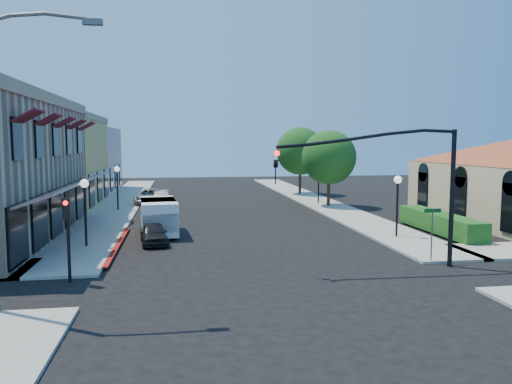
{
  "coord_description": "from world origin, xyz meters",
  "views": [
    {
      "loc": [
        -3.77,
        -18.44,
        5.45
      ],
      "look_at": [
        0.66,
        9.73,
        2.6
      ],
      "focal_mm": 35.0,
      "sensor_mm": 36.0,
      "label": 1
    }
  ],
  "objects": [
    {
      "name": "ground",
      "position": [
        0.0,
        0.0,
        0.0
      ],
      "size": [
        120.0,
        120.0,
        0.0
      ],
      "primitive_type": "plane",
      "color": "black",
      "rests_on": "ground"
    },
    {
      "name": "lamppost_left_near",
      "position": [
        -8.5,
        8.0,
        2.74
      ],
      "size": [
        0.44,
        0.44,
        3.57
      ],
      "color": "black",
      "rests_on": "ground"
    },
    {
      "name": "street_name_sign",
      "position": [
        7.5,
        2.2,
        1.7
      ],
      "size": [
        0.8,
        0.06,
        2.5
      ],
      "color": "#595B5E",
      "rests_on": "ground"
    },
    {
      "name": "parked_car_b",
      "position": [
        -4.8,
        17.6,
        0.59
      ],
      "size": [
        1.39,
        3.63,
        1.18
      ],
      "primitive_type": "imported",
      "rotation": [
        0.0,
        0.0,
        -0.04
      ],
      "color": "#A6AAAB",
      "rests_on": "ground"
    },
    {
      "name": "signal_mast_arm",
      "position": [
        5.86,
        1.5,
        4.09
      ],
      "size": [
        8.01,
        0.39,
        6.0
      ],
      "color": "black",
      "rests_on": "ground"
    },
    {
      "name": "sidewalk_right",
      "position": [
        8.75,
        27.0,
        0.06
      ],
      "size": [
        3.5,
        50.0,
        0.12
      ],
      "primitive_type": "cube",
      "color": "gray",
      "rests_on": "ground"
    },
    {
      "name": "lamppost_right_near",
      "position": [
        8.5,
        8.0,
        2.74
      ],
      "size": [
        0.44,
        0.44,
        3.57
      ],
      "color": "black",
      "rests_on": "ground"
    },
    {
      "name": "street_tree_a",
      "position": [
        8.8,
        22.0,
        4.19
      ],
      "size": [
        4.56,
        4.56,
        6.48
      ],
      "color": "#312313",
      "rests_on": "ground"
    },
    {
      "name": "hedge",
      "position": [
        11.7,
        9.0,
        0.0
      ],
      "size": [
        1.4,
        8.0,
        1.1
      ],
      "primitive_type": "cube",
      "color": "#194D16",
      "rests_on": "ground"
    },
    {
      "name": "pink_stucco_building",
      "position": [
        -15.5,
        38.0,
        3.5
      ],
      "size": [
        10.0,
        12.0,
        7.0
      ],
      "primitive_type": "cube",
      "color": "beige",
      "rests_on": "ground"
    },
    {
      "name": "curb_red_strip",
      "position": [
        -6.9,
        8.0,
        0.0
      ],
      "size": [
        0.25,
        10.0,
        0.06
      ],
      "primitive_type": "cube",
      "color": "maroon",
      "rests_on": "ground"
    },
    {
      "name": "street_tree_b",
      "position": [
        8.8,
        32.0,
        4.54
      ],
      "size": [
        4.94,
        4.94,
        7.02
      ],
      "color": "#312313",
      "rests_on": "ground"
    },
    {
      "name": "lamppost_right_far",
      "position": [
        8.5,
        24.0,
        2.74
      ],
      "size": [
        0.44,
        0.44,
        3.57
      ],
      "color": "black",
      "rests_on": "ground"
    },
    {
      "name": "parked_car_c",
      "position": [
        -5.19,
        25.0,
        0.62
      ],
      "size": [
        2.05,
        4.37,
        1.23
      ],
      "primitive_type": "imported",
      "rotation": [
        0.0,
        0.0,
        0.08
      ],
      "color": "silver",
      "rests_on": "ground"
    },
    {
      "name": "sidewalk_left",
      "position": [
        -8.75,
        27.0,
        0.06
      ],
      "size": [
        3.5,
        50.0,
        0.12
      ],
      "primitive_type": "cube",
      "color": "gray",
      "rests_on": "ground"
    },
    {
      "name": "yellow_stucco_building",
      "position": [
        -15.5,
        26.0,
        3.8
      ],
      "size": [
        10.0,
        12.0,
        7.6
      ],
      "primitive_type": "cube",
      "color": "tan",
      "rests_on": "ground"
    },
    {
      "name": "cobra_streetlight",
      "position": [
        -9.15,
        -2.0,
        5.27
      ],
      "size": [
        3.6,
        0.25,
        9.31
      ],
      "color": "#595B5E",
      "rests_on": "ground"
    },
    {
      "name": "lamppost_left_far",
      "position": [
        -8.5,
        22.0,
        2.74
      ],
      "size": [
        0.44,
        0.44,
        3.57
      ],
      "color": "black",
      "rests_on": "ground"
    },
    {
      "name": "secondary_signal",
      "position": [
        -8.0,
        1.41,
        2.32
      ],
      "size": [
        0.28,
        0.42,
        3.32
      ],
      "color": "black",
      "rests_on": "ground"
    },
    {
      "name": "white_van",
      "position": [
        -4.93,
        11.29,
        1.19
      ],
      "size": [
        2.39,
        4.79,
        2.05
      ],
      "color": "white",
      "rests_on": "ground"
    },
    {
      "name": "parked_car_d",
      "position": [
        -6.2,
        26.0,
        0.68
      ],
      "size": [
        2.65,
        5.07,
        1.36
      ],
      "primitive_type": "imported",
      "rotation": [
        0.0,
        0.0,
        -0.08
      ],
      "color": "gray",
      "rests_on": "ground"
    },
    {
      "name": "parked_car_a",
      "position": [
        -5.1,
        8.51,
        0.57
      ],
      "size": [
        1.72,
        3.49,
        1.14
      ],
      "primitive_type": "imported",
      "rotation": [
        0.0,
        0.0,
        0.11
      ],
      "color": "black",
      "rests_on": "ground"
    }
  ]
}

